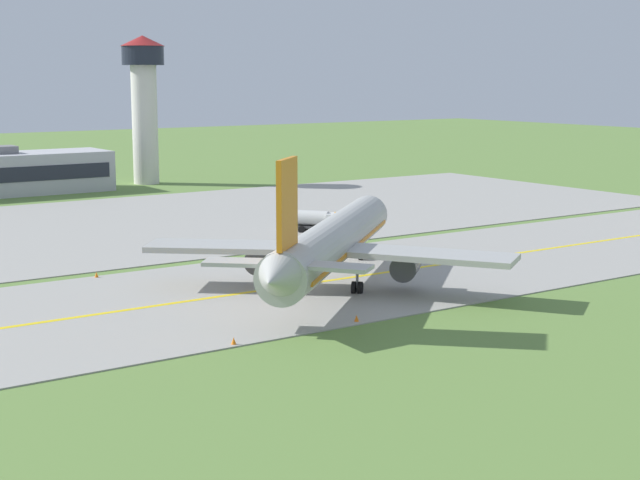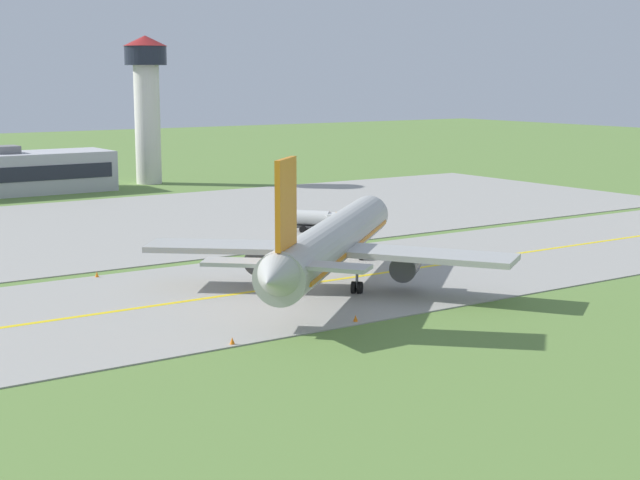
# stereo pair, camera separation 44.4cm
# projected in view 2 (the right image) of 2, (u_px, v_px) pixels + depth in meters

# --- Properties ---
(ground_plane) EXTENTS (500.00, 500.00, 0.00)m
(ground_plane) POSITION_uv_depth(u_px,v_px,m) (293.00, 287.00, 85.24)
(ground_plane) COLOR olive
(taxiway_strip) EXTENTS (240.00, 28.00, 0.10)m
(taxiway_strip) POSITION_uv_depth(u_px,v_px,m) (293.00, 286.00, 85.23)
(taxiway_strip) COLOR #9E9B93
(taxiway_strip) RESTS_ON ground
(apron_pad) EXTENTS (140.00, 52.00, 0.10)m
(apron_pad) POSITION_uv_depth(u_px,v_px,m) (185.00, 219.00, 125.02)
(apron_pad) COLOR #9E9B93
(apron_pad) RESTS_ON ground
(taxiway_centreline) EXTENTS (220.00, 0.60, 0.01)m
(taxiway_centreline) POSITION_uv_depth(u_px,v_px,m) (293.00, 286.00, 85.22)
(taxiway_centreline) COLOR yellow
(taxiway_centreline) RESTS_ON taxiway_strip
(airplane_lead) EXTENTS (32.22, 30.15, 12.70)m
(airplane_lead) POSITION_uv_depth(u_px,v_px,m) (332.00, 243.00, 83.76)
(airplane_lead) COLOR #ADADA8
(airplane_lead) RESTS_ON ground
(service_truck_fuel) EXTENTS (5.33, 5.98, 2.65)m
(service_truck_fuel) POSITION_uv_depth(u_px,v_px,m) (320.00, 220.00, 114.51)
(service_truck_fuel) COLOR silver
(service_truck_fuel) RESTS_ON ground
(control_tower) EXTENTS (7.60, 7.60, 25.37)m
(control_tower) POSITION_uv_depth(u_px,v_px,m) (147.00, 95.00, 164.98)
(control_tower) COLOR silver
(control_tower) RESTS_ON ground
(traffic_cone_near_edge) EXTENTS (0.44, 0.44, 0.60)m
(traffic_cone_near_edge) POSITION_uv_depth(u_px,v_px,m) (97.00, 275.00, 88.91)
(traffic_cone_near_edge) COLOR orange
(traffic_cone_near_edge) RESTS_ON ground
(traffic_cone_mid_edge) EXTENTS (0.44, 0.44, 0.60)m
(traffic_cone_mid_edge) POSITION_uv_depth(u_px,v_px,m) (356.00, 319.00, 72.79)
(traffic_cone_mid_edge) COLOR orange
(traffic_cone_mid_edge) RESTS_ON ground
(traffic_cone_far_edge) EXTENTS (0.44, 0.44, 0.60)m
(traffic_cone_far_edge) POSITION_uv_depth(u_px,v_px,m) (232.00, 341.00, 66.61)
(traffic_cone_far_edge) COLOR orange
(traffic_cone_far_edge) RESTS_ON ground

